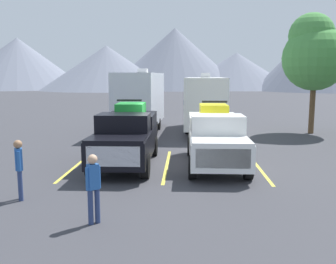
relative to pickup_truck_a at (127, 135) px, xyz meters
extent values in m
plane|color=#38383D|center=(1.62, 0.48, -1.18)|extent=(240.00, 240.00, 0.00)
cube|color=black|center=(0.00, -0.22, -0.27)|extent=(2.10, 5.54, 0.96)
cube|color=black|center=(0.01, -2.21, 0.25)|extent=(2.00, 1.56, 0.08)
cube|color=black|center=(0.00, -0.71, 0.58)|extent=(1.96, 1.45, 0.73)
cube|color=slate|center=(0.00, -1.29, 0.61)|extent=(1.83, 0.22, 0.54)
cube|color=black|center=(0.00, 1.28, 0.48)|extent=(2.04, 2.55, 0.54)
cube|color=silver|center=(0.01, -2.95, -0.22)|extent=(1.77, 0.07, 0.67)
cylinder|color=black|center=(0.96, -2.09, -0.75)|extent=(0.28, 0.86, 0.86)
cylinder|color=black|center=(-0.95, -2.10, -0.75)|extent=(0.28, 0.86, 0.86)
cylinder|color=black|center=(0.95, 1.67, -0.75)|extent=(0.28, 0.86, 0.86)
cylinder|color=black|center=(-0.96, 1.66, -0.75)|extent=(0.28, 0.86, 0.86)
cube|color=green|center=(0.00, 1.28, 0.98)|extent=(1.15, 1.63, 0.45)
cylinder|color=black|center=(0.46, 0.72, 0.97)|extent=(0.18, 0.44, 0.44)
cylinder|color=black|center=(-0.47, 0.72, 0.97)|extent=(0.18, 0.44, 0.44)
cylinder|color=black|center=(0.46, 1.84, 0.97)|extent=(0.18, 0.44, 0.44)
cylinder|color=black|center=(-0.47, 1.84, 0.97)|extent=(0.18, 0.44, 0.44)
cube|color=black|center=(0.00, 0.82, 1.35)|extent=(1.04, 0.08, 0.08)
cube|color=white|center=(3.55, -0.18, -0.31)|extent=(2.10, 5.54, 0.92)
cube|color=white|center=(3.56, -2.17, 0.19)|extent=(2.00, 1.56, 0.08)
cube|color=white|center=(3.56, -0.68, 0.53)|extent=(1.96, 1.45, 0.76)
cube|color=slate|center=(3.56, -1.25, 0.57)|extent=(1.83, 0.22, 0.56)
cube|color=white|center=(3.55, 1.31, 0.43)|extent=(2.05, 2.55, 0.55)
cube|color=silver|center=(3.57, -2.92, -0.26)|extent=(1.77, 0.07, 0.64)
cylinder|color=black|center=(4.52, -2.06, -0.77)|extent=(0.28, 0.83, 0.83)
cylinder|color=black|center=(2.60, -2.07, -0.77)|extent=(0.28, 0.83, 0.83)
cylinder|color=black|center=(4.51, 1.71, -0.77)|extent=(0.28, 0.83, 0.83)
cylinder|color=black|center=(2.59, 1.70, -0.77)|extent=(0.28, 0.83, 0.83)
cube|color=yellow|center=(3.55, 1.31, 0.93)|extent=(1.15, 1.63, 0.45)
cylinder|color=black|center=(4.02, 0.76, 0.92)|extent=(0.18, 0.44, 0.44)
cylinder|color=black|center=(3.08, 0.75, 0.92)|extent=(0.18, 0.44, 0.44)
cylinder|color=black|center=(4.02, 1.88, 0.92)|extent=(0.18, 0.44, 0.44)
cylinder|color=black|center=(3.08, 1.87, 0.92)|extent=(0.18, 0.44, 0.44)
cube|color=black|center=(3.55, 0.86, 1.30)|extent=(1.04, 0.08, 0.08)
cube|color=gold|center=(-1.99, -0.16, -1.18)|extent=(0.12, 5.50, 0.01)
cube|color=gold|center=(1.62, -0.16, -1.18)|extent=(0.12, 5.50, 0.01)
cube|color=gold|center=(5.22, -0.16, -1.18)|extent=(0.12, 5.50, 0.01)
cube|color=silver|center=(-0.52, 8.99, 0.95)|extent=(2.58, 7.38, 3.19)
cube|color=#595960|center=(-1.68, 9.04, 1.11)|extent=(0.29, 7.00, 0.24)
cube|color=silver|center=(-0.48, 10.08, 2.69)|extent=(0.63, 0.72, 0.30)
cube|color=#333333|center=(-0.68, 4.75, -0.86)|extent=(0.17, 1.20, 0.12)
cylinder|color=black|center=(0.50, 8.08, -0.80)|extent=(0.25, 0.77, 0.76)
cylinder|color=black|center=(-1.61, 8.16, -0.80)|extent=(0.25, 0.77, 0.76)
cylinder|color=black|center=(0.57, 9.83, -0.80)|extent=(0.25, 0.77, 0.76)
cylinder|color=black|center=(-1.55, 9.91, -0.80)|extent=(0.25, 0.77, 0.76)
cube|color=white|center=(3.59, 8.90, 0.80)|extent=(2.67, 7.68, 2.90)
cube|color=#4C6B99|center=(2.39, 8.94, 0.95)|extent=(0.30, 7.28, 0.24)
cube|color=silver|center=(3.63, 10.04, 2.40)|extent=(0.63, 0.72, 0.30)
cube|color=#333333|center=(3.42, 4.51, -0.86)|extent=(0.17, 1.20, 0.12)
cylinder|color=black|center=(4.65, 7.95, -0.80)|extent=(0.25, 0.77, 0.76)
cylinder|color=black|center=(2.46, 8.03, -0.80)|extent=(0.25, 0.77, 0.76)
cylinder|color=black|center=(4.72, 9.77, -0.80)|extent=(0.25, 0.77, 0.76)
cylinder|color=black|center=(2.53, 9.85, -0.80)|extent=(0.25, 0.77, 0.76)
cylinder|color=navy|center=(0.09, -6.22, -0.75)|extent=(0.13, 0.13, 0.86)
cylinder|color=navy|center=(0.23, -6.12, -0.75)|extent=(0.13, 0.13, 0.86)
cube|color=#2659A5|center=(0.16, -6.17, -0.01)|extent=(0.32, 0.31, 0.61)
sphere|color=tan|center=(0.16, -6.17, 0.41)|extent=(0.23, 0.23, 0.23)
cylinder|color=#2659A5|center=(0.05, -6.25, -0.04)|extent=(0.10, 0.10, 0.55)
cylinder|color=#2659A5|center=(0.27, -6.09, -0.04)|extent=(0.10, 0.10, 0.55)
cylinder|color=navy|center=(-2.42, -4.45, -0.74)|extent=(0.13, 0.13, 0.89)
cylinder|color=navy|center=(-2.35, -4.62, -0.74)|extent=(0.13, 0.13, 0.89)
cube|color=#2659A5|center=(-2.39, -4.54, 0.02)|extent=(0.29, 0.32, 0.63)
sphere|color=#9E704C|center=(-2.39, -4.54, 0.45)|extent=(0.24, 0.24, 0.24)
cylinder|color=#2659A5|center=(-2.45, -4.41, -0.01)|extent=(0.10, 0.10, 0.56)
cylinder|color=#2659A5|center=(-2.33, -4.66, -0.01)|extent=(0.10, 0.10, 0.56)
cylinder|color=brown|center=(10.17, 8.70, 0.63)|extent=(0.33, 0.33, 3.62)
sphere|color=#478C42|center=(10.17, 8.70, 3.41)|extent=(3.89, 3.89, 3.89)
sphere|color=#478C42|center=(9.94, 8.84, 4.77)|extent=(2.72, 2.72, 2.72)
cone|color=slate|center=(-43.99, 88.02, 5.78)|extent=(37.38, 37.38, 13.91)
cone|color=slate|center=(-17.59, 79.90, 4.35)|extent=(33.17, 33.17, 11.06)
cone|color=slate|center=(-0.60, 87.95, 6.94)|extent=(37.19, 37.19, 16.24)
cone|color=slate|center=(15.87, 87.51, 3.65)|extent=(31.26, 31.26, 9.66)
cone|color=slate|center=(35.10, 77.88, 7.34)|extent=(32.50, 32.50, 17.04)
camera|label=1|loc=(2.35, -14.70, 2.37)|focal=39.91mm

